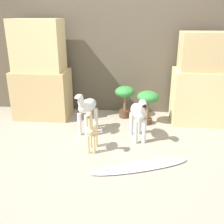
{
  "coord_description": "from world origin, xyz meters",
  "views": [
    {
      "loc": [
        0.25,
        -2.71,
        1.55
      ],
      "look_at": [
        -0.06,
        0.53,
        0.34
      ],
      "focal_mm": 42.0,
      "sensor_mm": 36.0,
      "label": 1
    }
  ],
  "objects_px": {
    "potted_palm_front": "(125,96)",
    "zebra_right": "(138,114)",
    "giraffe_figurine": "(92,129)",
    "surfboard": "(139,166)",
    "zebra_left": "(87,108)",
    "potted_palm_back": "(148,100)"
  },
  "relations": [
    {
      "from": "potted_palm_back",
      "to": "zebra_left",
      "type": "bearing_deg",
      "value": -154.37
    },
    {
      "from": "giraffe_figurine",
      "to": "surfboard",
      "type": "relative_size",
      "value": 0.5
    },
    {
      "from": "potted_palm_front",
      "to": "surfboard",
      "type": "relative_size",
      "value": 0.45
    },
    {
      "from": "zebra_left",
      "to": "giraffe_figurine",
      "type": "xyz_separation_m",
      "value": [
        0.16,
        -0.52,
        -0.06
      ]
    },
    {
      "from": "zebra_left",
      "to": "surfboard",
      "type": "xyz_separation_m",
      "value": [
        0.72,
        -0.83,
        -0.35
      ]
    },
    {
      "from": "giraffe_figurine",
      "to": "zebra_right",
      "type": "bearing_deg",
      "value": 34.65
    },
    {
      "from": "zebra_left",
      "to": "giraffe_figurine",
      "type": "height_order",
      "value": "zebra_left"
    },
    {
      "from": "zebra_left",
      "to": "surfboard",
      "type": "distance_m",
      "value": 1.15
    },
    {
      "from": "zebra_right",
      "to": "potted_palm_back",
      "type": "height_order",
      "value": "zebra_right"
    },
    {
      "from": "giraffe_figurine",
      "to": "potted_palm_front",
      "type": "bearing_deg",
      "value": 74.07
    },
    {
      "from": "giraffe_figurine",
      "to": "zebra_left",
      "type": "bearing_deg",
      "value": 106.71
    },
    {
      "from": "zebra_right",
      "to": "giraffe_figurine",
      "type": "height_order",
      "value": "zebra_right"
    },
    {
      "from": "zebra_right",
      "to": "surfboard",
      "type": "height_order",
      "value": "zebra_right"
    },
    {
      "from": "potted_palm_back",
      "to": "giraffe_figurine",
      "type": "bearing_deg",
      "value": -126.33
    },
    {
      "from": "giraffe_figurine",
      "to": "potted_palm_back",
      "type": "xyz_separation_m",
      "value": [
        0.68,
        0.93,
        0.08
      ]
    },
    {
      "from": "surfboard",
      "to": "potted_palm_front",
      "type": "bearing_deg",
      "value": 99.02
    },
    {
      "from": "zebra_right",
      "to": "surfboard",
      "type": "xyz_separation_m",
      "value": [
        0.02,
        -0.68,
        -0.35
      ]
    },
    {
      "from": "zebra_right",
      "to": "zebra_left",
      "type": "relative_size",
      "value": 1.0
    },
    {
      "from": "potted_palm_front",
      "to": "zebra_right",
      "type": "bearing_deg",
      "value": -75.04
    },
    {
      "from": "surfboard",
      "to": "zebra_right",
      "type": "bearing_deg",
      "value": 91.9
    },
    {
      "from": "zebra_left",
      "to": "potted_palm_back",
      "type": "bearing_deg",
      "value": 25.63
    },
    {
      "from": "potted_palm_front",
      "to": "surfboard",
      "type": "bearing_deg",
      "value": -80.98
    }
  ]
}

